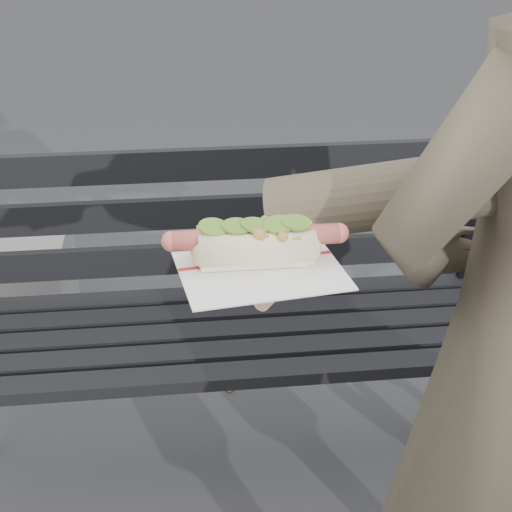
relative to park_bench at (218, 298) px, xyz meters
The scene contains 2 objects.
park_bench is the anchor object (origin of this frame).
held_hotdog 1.02m from the park_bench, 76.05° to the right, with size 0.64×0.30×0.20m.
Camera 1 is at (-0.03, -0.81, 1.51)m, focal length 55.00 mm.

